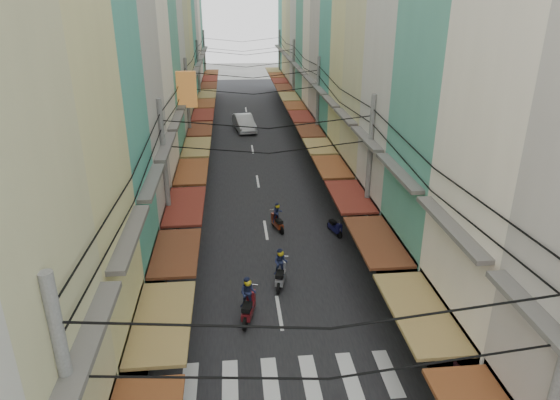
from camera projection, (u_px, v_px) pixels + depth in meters
ground at (275, 287)px, 22.92m from camera, size 160.00×160.00×0.00m
road at (254, 156)px, 41.29m from camera, size 10.00×80.00×0.02m
sidewalk_left at (174, 158)px, 40.70m from camera, size 3.00×80.00×0.06m
sidewalk_right at (331, 154)px, 41.88m from camera, size 3.00×80.00×0.06m
crosswalk at (290, 380)px, 17.39m from camera, size 7.55×2.40×0.01m
building_row_left at (136, 37)px, 33.67m from camera, size 7.80×67.67×23.70m
building_row_right at (366, 41)px, 35.14m from camera, size 7.80×68.98×22.59m
utility_poles at (255, 86)px, 34.19m from camera, size 10.20×66.13×8.20m
white_car at (244, 131)px, 49.07m from camera, size 5.78×3.01×1.94m
bicycle at (417, 256)px, 25.60m from camera, size 1.47×0.66×0.98m
moving_scooters at (275, 266)px, 23.63m from camera, size 5.55×10.11×1.97m
parked_scooters at (396, 317)px, 20.04m from camera, size 13.18×11.15×0.96m
pedestrians at (178, 237)px, 25.25m from camera, size 11.70×25.61×2.23m
market_umbrella at (491, 366)px, 15.05m from camera, size 2.26×2.26×2.38m
traffic_sign at (432, 294)px, 18.25m from camera, size 0.10×0.69×3.14m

